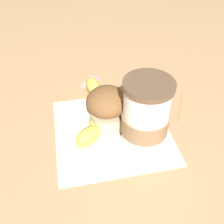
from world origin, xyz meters
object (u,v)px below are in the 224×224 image
at_px(coffee_cup, 145,116).
at_px(muffin, 107,108).
at_px(sugar_packet, 91,81).
at_px(banana, 97,108).

distance_m(coffee_cup, muffin, 0.08).
height_order(muffin, sugar_packet, muffin).
relative_size(coffee_cup, muffin, 1.49).
bearing_deg(banana, muffin, 112.24).
bearing_deg(sugar_packet, muffin, 93.71).
relative_size(muffin, sugar_packet, 1.86).
bearing_deg(sugar_packet, coffee_cup, 108.14).
height_order(coffee_cup, banana, coffee_cup).
height_order(coffee_cup, muffin, coffee_cup).
xyz_separation_m(coffee_cup, muffin, (0.06, -0.05, -0.01)).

